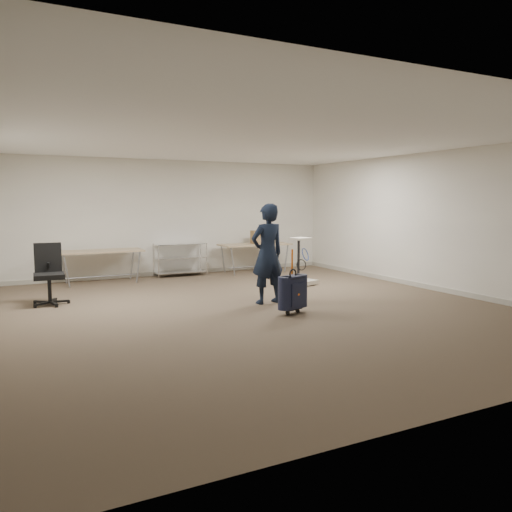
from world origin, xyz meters
TOP-DOWN VIEW (x-y plane):
  - ground at (0.00, 0.00)m, footprint 9.00×9.00m
  - room_shell at (0.00, 1.38)m, footprint 8.00×9.00m
  - folding_table_left at (-1.90, 3.95)m, footprint 1.80×0.75m
  - folding_table_right at (1.90, 3.95)m, footprint 1.80×0.75m
  - wire_shelf at (0.00, 4.20)m, footprint 1.22×0.47m
  - person at (0.36, 0.37)m, footprint 0.68×0.48m
  - suitcase at (0.32, -0.58)m, footprint 0.43×0.33m
  - office_chair at (-3.11, 1.99)m, footprint 0.65×0.65m
  - equipment_cart at (1.91, 1.76)m, footprint 0.69×0.69m
  - cardboard_box at (2.07, 3.98)m, footprint 0.48×0.39m

SIDE VIEW (x-z plane):
  - ground at x=0.00m, z-range 0.00..0.00m
  - room_shell at x=0.00m, z-range -4.45..4.55m
  - equipment_cart at x=1.91m, z-range -0.24..0.78m
  - office_chair at x=-3.11m, z-range -0.21..0.86m
  - suitcase at x=0.32m, z-range -0.17..0.88m
  - wire_shelf at x=0.00m, z-range 0.04..0.84m
  - folding_table_left at x=-1.90m, z-range 0.31..1.04m
  - folding_table_right at x=1.90m, z-range 0.31..1.04m
  - person at x=0.36m, z-range 0.00..1.77m
  - cardboard_box at x=2.07m, z-range 0.73..1.06m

